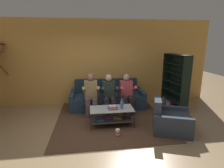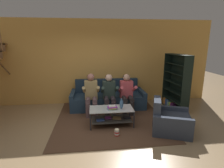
# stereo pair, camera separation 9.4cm
# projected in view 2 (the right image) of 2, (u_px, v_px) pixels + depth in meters

# --- Properties ---
(ground) EXTENTS (16.80, 16.80, 0.00)m
(ground) POSITION_uv_depth(u_px,v_px,m) (96.00, 136.00, 4.08)
(ground) COLOR #9A7E5A
(back_partition) EXTENTS (8.40, 0.12, 2.90)m
(back_partition) POSITION_uv_depth(u_px,v_px,m) (94.00, 62.00, 6.11)
(back_partition) COLOR gold
(back_partition) RESTS_ON ground
(couch) EXTENTS (2.42, 0.94, 0.90)m
(couch) POSITION_uv_depth(u_px,v_px,m) (108.00, 98.00, 5.88)
(couch) COLOR #21354A
(couch) RESTS_ON ground
(person_seated_left) EXTENTS (0.50, 0.58, 1.24)m
(person_seated_left) POSITION_uv_depth(u_px,v_px,m) (91.00, 93.00, 5.20)
(person_seated_left) COLOR brown
(person_seated_left) RESTS_ON ground
(person_seated_middle) EXTENTS (0.50, 0.58, 1.20)m
(person_seated_middle) POSITION_uv_depth(u_px,v_px,m) (109.00, 93.00, 5.26)
(person_seated_middle) COLOR #2F272B
(person_seated_middle) RESTS_ON ground
(person_seated_right) EXTENTS (0.50, 0.58, 1.20)m
(person_seated_right) POSITION_uv_depth(u_px,v_px,m) (127.00, 92.00, 5.32)
(person_seated_right) COLOR #292424
(person_seated_right) RESTS_ON ground
(coffee_table) EXTENTS (1.12, 0.55, 0.47)m
(coffee_table) POSITION_uv_depth(u_px,v_px,m) (112.00, 114.00, 4.58)
(coffee_table) COLOR #B0B9B9
(coffee_table) RESTS_ON ground
(area_rug) EXTENTS (3.00, 3.29, 0.01)m
(area_rug) POSITION_uv_depth(u_px,v_px,m) (110.00, 116.00, 5.18)
(area_rug) COLOR #513625
(area_rug) RESTS_ON ground
(vase) EXTENTS (0.10, 0.10, 0.28)m
(vase) POSITION_uv_depth(u_px,v_px,m) (122.00, 104.00, 4.48)
(vase) COLOR #3C6291
(vase) RESTS_ON coffee_table
(book_stack) EXTENTS (0.27, 0.19, 0.09)m
(book_stack) POSITION_uv_depth(u_px,v_px,m) (112.00, 108.00, 4.48)
(book_stack) COLOR #7291BC
(book_stack) RESTS_ON coffee_table
(bookshelf) EXTENTS (0.42, 1.12, 1.78)m
(bookshelf) POSITION_uv_depth(u_px,v_px,m) (176.00, 86.00, 5.67)
(bookshelf) COLOR black
(bookshelf) RESTS_ON ground
(armchair) EXTENTS (1.11, 1.08, 0.81)m
(armchair) POSITION_uv_depth(u_px,v_px,m) (170.00, 121.00, 4.27)
(armchair) COLOR #303847
(armchair) RESTS_ON ground
(popcorn_tub) EXTENTS (0.11, 0.11, 0.18)m
(popcorn_tub) POSITION_uv_depth(u_px,v_px,m) (117.00, 132.00, 4.09)
(popcorn_tub) COLOR red
(popcorn_tub) RESTS_ON ground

